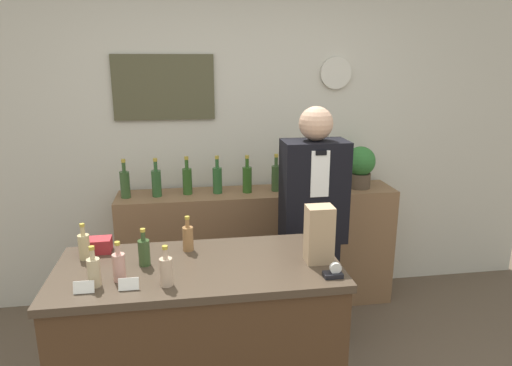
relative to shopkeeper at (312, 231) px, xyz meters
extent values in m
cube|color=beige|center=(-0.43, 0.82, 0.52)|extent=(5.20, 0.06, 2.70)
cube|color=#49462F|center=(-0.96, 0.77, 0.91)|extent=(0.75, 0.02, 0.48)
cylinder|color=beige|center=(0.37, 0.77, 1.01)|extent=(0.25, 0.03, 0.25)
cube|color=brown|center=(-0.27, 0.57, -0.35)|extent=(2.15, 0.38, 0.95)
cube|color=#422B19|center=(-0.77, -0.64, -0.38)|extent=(1.40, 0.64, 0.90)
cube|color=#3E3125|center=(-0.77, -0.64, 0.09)|extent=(1.43, 0.67, 0.04)
cube|color=black|center=(0.00, 0.00, -0.44)|extent=(0.32, 0.25, 0.77)
cube|color=black|center=(0.00, 0.00, 0.28)|extent=(0.42, 0.25, 0.67)
cube|color=white|center=(0.00, -0.13, 0.43)|extent=(0.12, 0.01, 0.29)
cube|color=black|center=(0.00, -0.13, 0.56)|extent=(0.07, 0.01, 0.03)
sphere|color=tan|center=(0.00, 0.00, 0.72)|extent=(0.22, 0.22, 0.22)
cylinder|color=#4C3D2D|center=(0.53, 0.55, 0.18)|extent=(0.17, 0.17, 0.12)
sphere|color=#2D6B2D|center=(0.53, 0.55, 0.34)|extent=(0.23, 0.23, 0.23)
cube|color=tan|center=(-0.16, -0.69, 0.26)|extent=(0.13, 0.11, 0.30)
cube|color=black|center=(-0.14, -0.87, 0.12)|extent=(0.09, 0.06, 0.02)
cylinder|color=silver|center=(-0.13, -0.87, 0.15)|extent=(0.06, 0.02, 0.06)
cube|color=white|center=(-1.29, -0.85, 0.14)|extent=(0.09, 0.02, 0.06)
cube|color=white|center=(-1.09, -0.85, 0.14)|extent=(0.09, 0.02, 0.06)
cube|color=maroon|center=(-1.30, -0.39, 0.15)|extent=(0.15, 0.10, 0.08)
cylinder|color=tan|center=(-1.35, -0.48, 0.18)|extent=(0.06, 0.06, 0.13)
cylinder|color=tan|center=(-1.35, -0.48, 0.26)|extent=(0.02, 0.02, 0.05)
cylinder|color=#B29933|center=(-1.35, -0.48, 0.30)|extent=(0.03, 0.03, 0.02)
cylinder|color=tan|center=(-1.25, -0.79, 0.18)|extent=(0.06, 0.06, 0.13)
cylinder|color=tan|center=(-1.25, -0.79, 0.26)|extent=(0.02, 0.02, 0.05)
cylinder|color=#B29933|center=(-1.25, -0.79, 0.30)|extent=(0.03, 0.03, 0.02)
cylinder|color=tan|center=(-1.14, -0.75, 0.18)|extent=(0.06, 0.06, 0.13)
cylinder|color=tan|center=(-1.14, -0.75, 0.26)|extent=(0.02, 0.02, 0.05)
cylinder|color=#B29933|center=(-1.14, -0.75, 0.30)|extent=(0.03, 0.03, 0.02)
cylinder|color=#334A26|center=(-1.04, -0.60, 0.18)|extent=(0.06, 0.06, 0.13)
cylinder|color=#334A26|center=(-1.04, -0.60, 0.26)|extent=(0.02, 0.02, 0.05)
cylinder|color=#B29933|center=(-1.04, -0.60, 0.30)|extent=(0.03, 0.03, 0.02)
cylinder|color=tan|center=(-0.92, -0.83, 0.18)|extent=(0.06, 0.06, 0.13)
cylinder|color=tan|center=(-0.92, -0.83, 0.26)|extent=(0.02, 0.02, 0.05)
cylinder|color=#B29933|center=(-0.92, -0.83, 0.30)|extent=(0.03, 0.03, 0.02)
cylinder|color=#996A3F|center=(-0.82, -0.45, 0.18)|extent=(0.06, 0.06, 0.13)
cylinder|color=#996A3F|center=(-0.82, -0.45, 0.26)|extent=(0.02, 0.02, 0.05)
cylinder|color=#B29933|center=(-0.82, -0.45, 0.30)|extent=(0.03, 0.03, 0.02)
cylinder|color=#314F27|center=(-1.27, 0.55, 0.22)|extent=(0.07, 0.07, 0.20)
cylinder|color=#314F27|center=(-1.27, 0.55, 0.36)|extent=(0.03, 0.03, 0.07)
cylinder|color=#B29933|center=(-1.27, 0.55, 0.40)|extent=(0.03, 0.03, 0.02)
cylinder|color=#2B542A|center=(-1.04, 0.55, 0.22)|extent=(0.07, 0.07, 0.20)
cylinder|color=#2B542A|center=(-1.04, 0.55, 0.36)|extent=(0.03, 0.03, 0.07)
cylinder|color=#B29933|center=(-1.04, 0.55, 0.40)|extent=(0.03, 0.03, 0.02)
cylinder|color=#2C5420|center=(-0.82, 0.58, 0.22)|extent=(0.07, 0.07, 0.20)
cylinder|color=#2C5420|center=(-0.82, 0.58, 0.36)|extent=(0.03, 0.03, 0.07)
cylinder|color=#B29933|center=(-0.82, 0.58, 0.40)|extent=(0.03, 0.03, 0.02)
cylinder|color=#29582A|center=(-0.59, 0.57, 0.22)|extent=(0.07, 0.07, 0.20)
cylinder|color=#29582A|center=(-0.59, 0.57, 0.36)|extent=(0.03, 0.03, 0.07)
cylinder|color=#B29933|center=(-0.59, 0.57, 0.40)|extent=(0.03, 0.03, 0.02)
cylinder|color=#2B541C|center=(-0.37, 0.56, 0.22)|extent=(0.07, 0.07, 0.20)
cylinder|color=#2B541C|center=(-0.37, 0.56, 0.36)|extent=(0.03, 0.03, 0.07)
cylinder|color=#B29933|center=(-0.37, 0.56, 0.40)|extent=(0.03, 0.03, 0.02)
cylinder|color=#314B26|center=(-0.14, 0.57, 0.22)|extent=(0.07, 0.07, 0.20)
cylinder|color=#314B26|center=(-0.14, 0.57, 0.36)|extent=(0.03, 0.03, 0.07)
cylinder|color=#B29933|center=(-0.14, 0.57, 0.40)|extent=(0.03, 0.03, 0.02)
cylinder|color=#344E20|center=(0.09, 0.57, 0.22)|extent=(0.07, 0.07, 0.20)
cylinder|color=#344E20|center=(0.09, 0.57, 0.36)|extent=(0.03, 0.03, 0.07)
cylinder|color=#B29933|center=(0.09, 0.57, 0.40)|extent=(0.03, 0.03, 0.02)
cylinder|color=#274A28|center=(0.31, 0.58, 0.22)|extent=(0.07, 0.07, 0.20)
cylinder|color=#274A28|center=(0.31, 0.58, 0.36)|extent=(0.03, 0.03, 0.07)
cylinder|color=#B29933|center=(0.31, 0.58, 0.40)|extent=(0.03, 0.03, 0.02)
camera|label=1|loc=(-0.81, -2.77, 1.11)|focal=32.00mm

